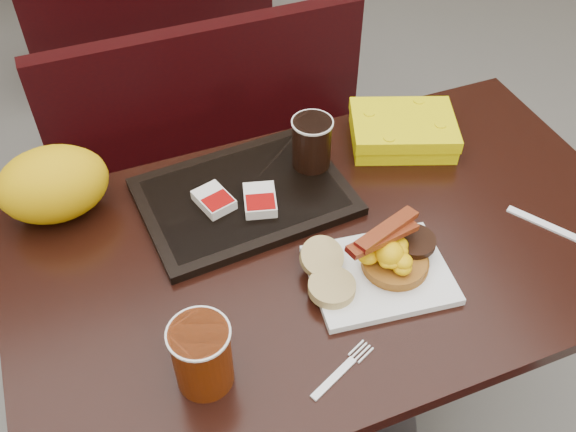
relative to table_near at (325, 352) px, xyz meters
name	(u,v)px	position (x,y,z in m)	size (l,w,h in m)	color
floor	(319,427)	(0.00, 0.00, -0.38)	(6.00, 7.00, 0.01)	slate
table_near	(325,352)	(0.00, 0.00, 0.00)	(1.20, 0.70, 0.75)	black
bench_near_n	(230,168)	(0.00, 0.70, -0.02)	(1.00, 0.46, 0.72)	black
platter	(379,275)	(0.04, -0.10, 0.38)	(0.24, 0.19, 0.01)	white
pancake_stack	(395,261)	(0.07, -0.10, 0.40)	(0.12, 0.12, 0.02)	#945C18
sausage_patty	(414,241)	(0.12, -0.08, 0.42)	(0.08, 0.08, 0.01)	black
scrambled_eggs	(389,255)	(0.05, -0.11, 0.44)	(0.09, 0.07, 0.04)	#E5A504
bacon_strips	(383,237)	(0.05, -0.09, 0.47)	(0.15, 0.07, 0.01)	#430406
muffin_bottom	(332,287)	(-0.05, -0.11, 0.40)	(0.08, 0.08, 0.02)	tan
muffin_top	(322,257)	(-0.05, -0.05, 0.41)	(0.08, 0.08, 0.02)	tan
coffee_cup_near	(202,356)	(-0.30, -0.18, 0.44)	(0.09, 0.09, 0.13)	#842604
fork	(334,378)	(-0.12, -0.26, 0.38)	(0.13, 0.02, 0.00)	white
knife	(556,229)	(0.41, -0.13, 0.38)	(0.19, 0.02, 0.00)	white
condiment_syrup	(317,201)	(0.01, 0.11, 0.38)	(0.04, 0.03, 0.01)	#BE6508
tray	(245,196)	(-0.12, 0.17, 0.38)	(0.40, 0.29, 0.02)	black
hashbrown_sleeve_left	(214,200)	(-0.18, 0.16, 0.40)	(0.06, 0.08, 0.02)	silver
hashbrown_sleeve_right	(260,200)	(-0.10, 0.13, 0.40)	(0.06, 0.08, 0.02)	silver
coffee_cup_far	(312,143)	(0.04, 0.20, 0.45)	(0.08, 0.08, 0.11)	black
clamshell	(403,130)	(0.26, 0.22, 0.40)	(0.22, 0.17, 0.06)	#EAD903
paper_bag	(53,184)	(-0.46, 0.27, 0.45)	(0.21, 0.15, 0.14)	#DFB407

